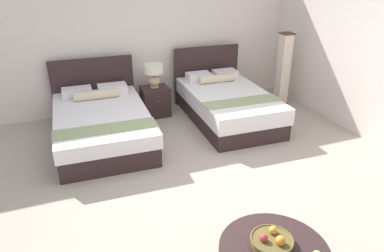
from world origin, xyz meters
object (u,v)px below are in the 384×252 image
(bed_near_corner, at_px, (226,103))
(floor_lamp_corner, at_px, (283,70))
(nightstand, at_px, (155,101))
(fruit_bowl, at_px, (272,241))
(bed_near_window, at_px, (102,123))
(table_lamp, at_px, (154,73))

(bed_near_corner, height_order, floor_lamp_corner, floor_lamp_corner)
(bed_near_corner, distance_m, nightstand, 1.29)
(bed_near_corner, bearing_deg, floor_lamp_corner, 12.35)
(fruit_bowl, xyz_separation_m, floor_lamp_corner, (2.56, 3.66, 0.23))
(bed_near_window, height_order, floor_lamp_corner, floor_lamp_corner)
(bed_near_window, relative_size, bed_near_corner, 1.03)
(nightstand, xyz_separation_m, fruit_bowl, (-0.10, -4.00, 0.19))
(table_lamp, xyz_separation_m, floor_lamp_corner, (2.46, -0.36, -0.10))
(nightstand, relative_size, fruit_bowl, 1.44)
(bed_near_corner, xyz_separation_m, table_lamp, (-1.12, 0.65, 0.50))
(bed_near_window, relative_size, nightstand, 4.22)
(table_lamp, bearing_deg, nightstand, -90.00)
(bed_near_window, relative_size, table_lamp, 5.46)
(table_lamp, bearing_deg, bed_near_window, -148.60)
(floor_lamp_corner, bearing_deg, table_lamp, 171.75)
(bed_near_corner, xyz_separation_m, nightstand, (-1.12, 0.63, -0.03))
(nightstand, xyz_separation_m, table_lamp, (0.00, 0.02, 0.53))
(bed_near_corner, bearing_deg, table_lamp, 150.00)
(bed_near_window, relative_size, floor_lamp_corner, 1.63)
(bed_near_corner, height_order, table_lamp, bed_near_corner)
(bed_near_window, height_order, nightstand, bed_near_window)
(nightstand, height_order, table_lamp, table_lamp)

